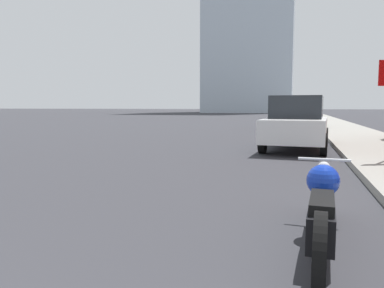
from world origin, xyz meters
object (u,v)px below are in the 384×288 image
(parked_car_white, at_px, (297,123))
(parked_car_red, at_px, (300,113))
(motorcycle, at_px, (322,207))
(parked_car_black, at_px, (300,115))
(parked_car_yellow, at_px, (300,111))

(parked_car_white, distance_m, parked_car_red, 23.82)
(motorcycle, height_order, parked_car_black, parked_car_black)
(motorcycle, bearing_deg, parked_car_yellow, 94.13)
(motorcycle, height_order, parked_car_red, parked_car_red)
(parked_car_black, bearing_deg, motorcycle, -94.06)
(motorcycle, height_order, parked_car_white, parked_car_white)
(parked_car_red, bearing_deg, parked_car_yellow, 88.08)
(parked_car_red, height_order, parked_car_yellow, parked_car_red)
(parked_car_black, height_order, parked_car_red, parked_car_black)
(parked_car_yellow, bearing_deg, motorcycle, -91.09)
(motorcycle, relative_size, parked_car_white, 0.58)
(parked_car_white, xyz_separation_m, parked_car_yellow, (0.28, 35.70, -0.05))
(parked_car_black, bearing_deg, parked_car_yellow, 85.39)
(motorcycle, relative_size, parked_car_yellow, 0.61)
(motorcycle, xyz_separation_m, parked_car_black, (-0.11, 21.11, 0.47))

